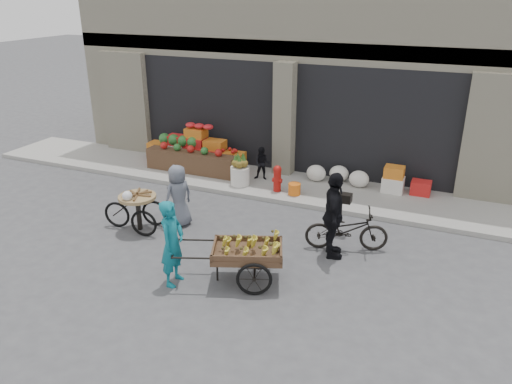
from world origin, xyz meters
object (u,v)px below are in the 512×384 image
at_px(bicycle, 347,230).
at_px(vendor_grey, 178,196).
at_px(pineapple_bin, 240,176).
at_px(banana_cart, 245,250).
at_px(seated_person, 262,164).
at_px(cyclist, 334,216).
at_px(tricycle_cart, 138,207).
at_px(fire_hydrant, 277,177).
at_px(orange_bucket, 294,189).
at_px(vendor_woman, 172,243).

bearing_deg(bicycle, vendor_grey, 77.78).
bearing_deg(pineapple_bin, banana_cart, -64.19).
xyz_separation_m(seated_person, cyclist, (2.88, -3.25, 0.32)).
xyz_separation_m(banana_cart, vendor_grey, (-2.38, 1.59, 0.07)).
relative_size(banana_cart, tricycle_cart, 1.61).
height_order(pineapple_bin, banana_cart, banana_cart).
distance_m(banana_cart, tricycle_cart, 3.28).
relative_size(pineapple_bin, bicycle, 0.30).
bearing_deg(seated_person, fire_hydrant, -52.88).
height_order(orange_bucket, seated_person, seated_person).
xyz_separation_m(pineapple_bin, tricycle_cart, (-1.06, -3.18, 0.20)).
bearing_deg(fire_hydrant, tricycle_cart, -124.64).
height_order(pineapple_bin, vendor_grey, vendor_grey).
bearing_deg(fire_hydrant, cyclist, -50.02).
relative_size(orange_bucket, vendor_grey, 0.22).
height_order(fire_hydrant, vendor_grey, vendor_grey).
bearing_deg(fire_hydrant, orange_bucket, -5.71).
bearing_deg(seated_person, vendor_woman, -95.22).
bearing_deg(banana_cart, vendor_grey, 125.33).
bearing_deg(orange_bucket, seated_person, 149.74).
bearing_deg(pineapple_bin, vendor_woman, -79.92).
xyz_separation_m(bicycle, cyclist, (-0.20, -0.40, 0.46)).
bearing_deg(seated_person, tricycle_cart, -121.16).
bearing_deg(vendor_woman, vendor_grey, 24.75).
distance_m(fire_hydrant, vendor_woman, 4.75).
relative_size(vendor_woman, tricycle_cart, 1.14).
xyz_separation_m(orange_bucket, banana_cart, (0.44, -4.12, 0.40)).
relative_size(orange_bucket, banana_cart, 0.14).
height_order(vendor_woman, tricycle_cart, vendor_woman).
xyz_separation_m(seated_person, vendor_woman, (0.45, -5.38, 0.24)).
bearing_deg(tricycle_cart, fire_hydrant, 46.33).
height_order(seated_person, banana_cart, seated_person).
xyz_separation_m(banana_cart, vendor_woman, (-1.19, -0.56, 0.16)).
bearing_deg(vendor_woman, bicycle, -50.23).
bearing_deg(tricycle_cart, seated_person, 59.80).
relative_size(seated_person, bicycle, 0.54).
distance_m(orange_bucket, vendor_grey, 3.22).
relative_size(bicycle, cyclist, 0.95).
height_order(banana_cart, vendor_grey, vendor_grey).
bearing_deg(vendor_grey, seated_person, -168.80).
bearing_deg(banana_cart, fire_hydrant, 81.91).
xyz_separation_m(fire_hydrant, vendor_woman, (-0.25, -4.73, 0.32)).
relative_size(vendor_woman, cyclist, 0.91).
height_order(fire_hydrant, tricycle_cart, tricycle_cart).
height_order(tricycle_cart, bicycle, tricycle_cart).
height_order(fire_hydrant, cyclist, cyclist).
distance_m(pineapple_bin, bicycle, 4.15).
relative_size(vendor_woman, bicycle, 0.97).
relative_size(orange_bucket, tricycle_cart, 0.22).
height_order(fire_hydrant, bicycle, bicycle).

